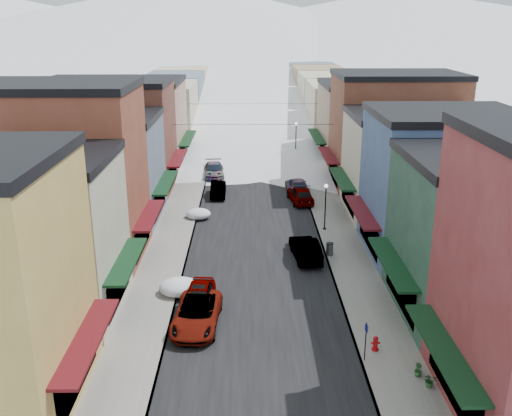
{
  "coord_description": "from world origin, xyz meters",
  "views": [
    {
      "loc": [
        -0.6,
        -17.76,
        16.4
      ],
      "look_at": [
        0.0,
        23.13,
        2.83
      ],
      "focal_mm": 40.0,
      "sensor_mm": 36.0,
      "label": 1
    }
  ],
  "objects_px": {
    "car_dark_hatch": "(218,190)",
    "car_green_sedan": "(305,249)",
    "car_silver_sedan": "(199,297)",
    "streetlamp_near": "(326,201)",
    "fire_hydrant": "(375,344)",
    "trash_can": "(330,249)",
    "car_white_suv": "(197,314)"
  },
  "relations": [
    {
      "from": "car_dark_hatch",
      "to": "car_green_sedan",
      "type": "height_order",
      "value": "car_green_sedan"
    },
    {
      "from": "car_silver_sedan",
      "to": "car_green_sedan",
      "type": "distance_m",
      "value": 10.18
    },
    {
      "from": "car_silver_sedan",
      "to": "car_dark_hatch",
      "type": "xyz_separation_m",
      "value": [
        0.07,
        22.62,
        -0.07
      ]
    },
    {
      "from": "car_green_sedan",
      "to": "streetlamp_near",
      "type": "bearing_deg",
      "value": -116.66
    },
    {
      "from": "fire_hydrant",
      "to": "streetlamp_near",
      "type": "height_order",
      "value": "streetlamp_near"
    },
    {
      "from": "car_silver_sedan",
      "to": "fire_hydrant",
      "type": "bearing_deg",
      "value": -23.4
    },
    {
      "from": "car_dark_hatch",
      "to": "car_silver_sedan",
      "type": "bearing_deg",
      "value": -90.88
    },
    {
      "from": "car_green_sedan",
      "to": "streetlamp_near",
      "type": "distance_m",
      "value": 6.27
    },
    {
      "from": "trash_can",
      "to": "streetlamp_near",
      "type": "height_order",
      "value": "streetlamp_near"
    },
    {
      "from": "car_silver_sedan",
      "to": "car_white_suv",
      "type": "bearing_deg",
      "value": -84.21
    },
    {
      "from": "trash_can",
      "to": "streetlamp_near",
      "type": "xyz_separation_m",
      "value": [
        0.32,
        5.31,
        1.95
      ]
    },
    {
      "from": "car_white_suv",
      "to": "car_silver_sedan",
      "type": "distance_m",
      "value": 2.06
    },
    {
      "from": "car_white_suv",
      "to": "car_green_sedan",
      "type": "height_order",
      "value": "car_green_sedan"
    },
    {
      "from": "car_green_sedan",
      "to": "fire_hydrant",
      "type": "bearing_deg",
      "value": 95.15
    },
    {
      "from": "car_white_suv",
      "to": "car_dark_hatch",
      "type": "bearing_deg",
      "value": 93.73
    },
    {
      "from": "car_silver_sedan",
      "to": "streetlamp_near",
      "type": "distance_m",
      "value": 15.98
    },
    {
      "from": "fire_hydrant",
      "to": "trash_can",
      "type": "relative_size",
      "value": 0.89
    },
    {
      "from": "fire_hydrant",
      "to": "car_green_sedan",
      "type": "bearing_deg",
      "value": 101.22
    },
    {
      "from": "car_silver_sedan",
      "to": "car_dark_hatch",
      "type": "distance_m",
      "value": 22.62
    },
    {
      "from": "car_silver_sedan",
      "to": "car_dark_hatch",
      "type": "relative_size",
      "value": 1.07
    },
    {
      "from": "streetlamp_near",
      "to": "trash_can",
      "type": "bearing_deg",
      "value": -93.44
    },
    {
      "from": "car_silver_sedan",
      "to": "trash_can",
      "type": "height_order",
      "value": "car_silver_sedan"
    },
    {
      "from": "car_white_suv",
      "to": "car_green_sedan",
      "type": "xyz_separation_m",
      "value": [
        7.0,
        9.38,
        0.04
      ]
    },
    {
      "from": "car_dark_hatch",
      "to": "fire_hydrant",
      "type": "height_order",
      "value": "car_dark_hatch"
    },
    {
      "from": "car_white_suv",
      "to": "car_silver_sedan",
      "type": "xyz_separation_m",
      "value": [
        -0.07,
        2.06,
        0.01
      ]
    },
    {
      "from": "car_white_suv",
      "to": "car_dark_hatch",
      "type": "distance_m",
      "value": 24.68
    },
    {
      "from": "trash_can",
      "to": "car_silver_sedan",
      "type": "bearing_deg",
      "value": -139.2
    },
    {
      "from": "fire_hydrant",
      "to": "car_white_suv",
      "type": "bearing_deg",
      "value": 163.17
    },
    {
      "from": "car_white_suv",
      "to": "fire_hydrant",
      "type": "height_order",
      "value": "car_white_suv"
    },
    {
      "from": "car_silver_sedan",
      "to": "car_green_sedan",
      "type": "xyz_separation_m",
      "value": [
        7.07,
        7.32,
        0.03
      ]
    },
    {
      "from": "car_dark_hatch",
      "to": "car_green_sedan",
      "type": "bearing_deg",
      "value": -66.12
    },
    {
      "from": "car_dark_hatch",
      "to": "trash_can",
      "type": "xyz_separation_m",
      "value": [
        8.8,
        -14.97,
        -0.07
      ]
    }
  ]
}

